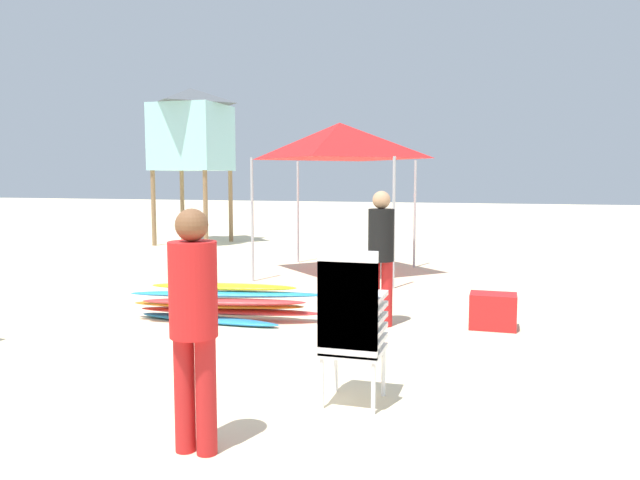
# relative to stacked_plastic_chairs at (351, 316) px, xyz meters

# --- Properties ---
(ground) EXTENTS (80.00, 80.00, 0.00)m
(ground) POSITION_rel_stacked_plastic_chairs_xyz_m (-2.47, 0.39, -0.74)
(ground) COLOR beige
(stacked_plastic_chairs) EXTENTS (0.48, 0.48, 1.29)m
(stacked_plastic_chairs) POSITION_rel_stacked_plastic_chairs_xyz_m (0.00, 0.00, 0.00)
(stacked_plastic_chairs) COLOR white
(stacked_plastic_chairs) RESTS_ON ground
(surfboard_pile) EXTENTS (2.56, 0.89, 0.48)m
(surfboard_pile) POSITION_rel_stacked_plastic_chairs_xyz_m (-2.29, 2.40, -0.51)
(surfboard_pile) COLOR #268CCC
(surfboard_pile) RESTS_ON ground
(lifeguard_near_left) EXTENTS (0.32, 0.32, 1.69)m
(lifeguard_near_left) POSITION_rel_stacked_plastic_chairs_xyz_m (-0.29, 2.74, 0.23)
(lifeguard_near_left) COLOR red
(lifeguard_near_left) RESTS_ON ground
(lifeguard_near_center) EXTENTS (0.32, 0.32, 1.65)m
(lifeguard_near_center) POSITION_rel_stacked_plastic_chairs_xyz_m (-0.80, -1.11, 0.20)
(lifeguard_near_center) COLOR red
(lifeguard_near_center) RESTS_ON ground
(popup_canopy) EXTENTS (2.58, 2.58, 2.88)m
(popup_canopy) POSITION_rel_stacked_plastic_chairs_xyz_m (-1.85, 6.61, 1.79)
(popup_canopy) COLOR #B2B2B7
(popup_canopy) RESTS_ON ground
(lifeguard_tower) EXTENTS (1.98, 1.98, 4.29)m
(lifeguard_tower) POSITION_rel_stacked_plastic_chairs_xyz_m (-7.16, 10.69, 2.42)
(lifeguard_tower) COLOR olive
(lifeguard_tower) RESTS_ON ground
(cooler_box) EXTENTS (0.56, 0.39, 0.43)m
(cooler_box) POSITION_rel_stacked_plastic_chairs_xyz_m (1.06, 3.00, -0.53)
(cooler_box) COLOR red
(cooler_box) RESTS_ON ground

